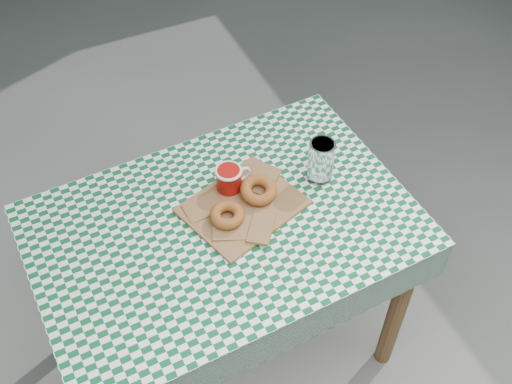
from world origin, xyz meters
The scene contains 8 objects.
ground centered at (0.00, 0.00, 0.00)m, with size 60.00×60.00×0.00m, color #575852.
table centered at (0.08, -0.04, 0.38)m, with size 1.10×0.73×0.75m, color brown.
tablecloth centered at (0.08, -0.04, 0.75)m, with size 1.12×0.75×0.01m, color #0B4C25.
paper_bag centered at (0.16, 0.00, 0.76)m, with size 0.33×0.27×0.02m, color olive.
bagel_front centered at (0.10, -0.04, 0.79)m, with size 0.10×0.10×0.03m, color brown.
bagel_back centered at (0.22, 0.01, 0.79)m, with size 0.11×0.11×0.04m, color #9D5920.
coffee_mug centered at (0.15, 0.08, 0.80)m, with size 0.16×0.16×0.09m, color maroon, non-canonical shape.
drinking_glass centered at (0.43, 0.01, 0.83)m, with size 0.08×0.08×0.15m, color white.
Camera 1 is at (-0.32, -1.11, 2.20)m, focal length 43.82 mm.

